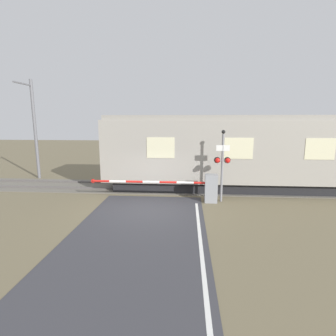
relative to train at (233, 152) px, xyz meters
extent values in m
plane|color=#6B6047|center=(-4.29, -3.95, -2.15)|extent=(80.00, 80.00, 0.00)
cube|color=#666056|center=(-4.29, 0.00, -2.14)|extent=(36.00, 3.20, 0.03)
cube|color=#595451|center=(-4.29, -0.72, -2.07)|extent=(36.00, 0.08, 0.10)
cube|color=#595451|center=(-4.29, 0.72, -2.07)|extent=(36.00, 0.08, 0.10)
cube|color=black|center=(0.00, 0.00, -1.85)|extent=(13.36, 2.63, 0.60)
cube|color=#9E998E|center=(0.00, 0.00, 0.13)|extent=(14.52, 3.09, 3.37)
cube|color=gray|center=(0.00, 0.00, 1.94)|extent=(14.23, 2.84, 0.24)
cube|color=beige|center=(3.99, -1.55, 0.39)|extent=(1.45, 0.02, 1.08)
cube|color=beige|center=(0.00, -1.55, 0.39)|extent=(1.45, 0.02, 1.08)
cube|color=beige|center=(-3.99, -1.55, 0.39)|extent=(1.45, 0.02, 1.08)
cube|color=gray|center=(-1.43, -2.64, -1.46)|extent=(0.60, 0.44, 1.39)
cylinder|color=gray|center=(-1.43, -2.64, -1.19)|extent=(0.16, 0.16, 0.18)
cylinder|color=red|center=(-1.85, -2.64, -1.19)|extent=(0.83, 0.11, 0.11)
cylinder|color=white|center=(-2.68, -2.64, -1.19)|extent=(0.83, 0.11, 0.11)
cylinder|color=red|center=(-3.52, -2.64, -1.19)|extent=(0.83, 0.11, 0.11)
cylinder|color=white|center=(-4.35, -2.64, -1.19)|extent=(0.83, 0.11, 0.11)
cylinder|color=red|center=(-5.19, -2.64, -1.19)|extent=(0.83, 0.11, 0.11)
cylinder|color=white|center=(-6.02, -2.64, -1.19)|extent=(0.83, 0.11, 0.11)
cylinder|color=red|center=(-6.86, -2.64, -1.19)|extent=(0.83, 0.11, 0.11)
cylinder|color=red|center=(-7.28, -2.64, -1.19)|extent=(0.20, 0.02, 0.20)
cylinder|color=gray|center=(-0.91, -2.46, -0.50)|extent=(0.11, 0.11, 3.31)
cube|color=gray|center=(-0.91, -2.46, -0.10)|extent=(0.61, 0.07, 0.07)
sphere|color=red|center=(-1.16, -2.51, -0.10)|extent=(0.24, 0.24, 0.24)
sphere|color=red|center=(-0.67, -2.51, -0.10)|extent=(0.24, 0.24, 0.24)
cylinder|color=black|center=(-1.16, -2.40, -0.10)|extent=(0.30, 0.06, 0.30)
cylinder|color=black|center=(-0.67, -2.40, -0.10)|extent=(0.30, 0.06, 0.30)
cube|color=white|center=(-0.91, -2.50, 0.49)|extent=(0.63, 0.02, 0.27)
sphere|color=black|center=(-0.91, -2.46, 1.26)|extent=(0.18, 0.18, 0.18)
cylinder|color=slate|center=(-12.81, 1.95, 1.14)|extent=(0.20, 0.20, 6.57)
cube|color=slate|center=(-12.81, 1.05, 4.02)|extent=(0.10, 1.80, 0.08)
camera|label=1|loc=(-2.60, -15.05, 1.80)|focal=28.00mm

